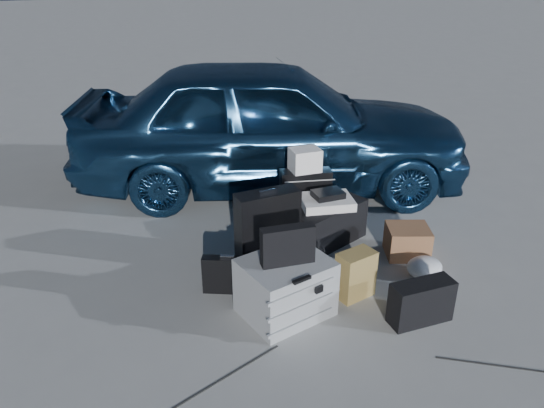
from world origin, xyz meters
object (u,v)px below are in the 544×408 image
Objects in this scene: pelican_case at (285,287)px; cardboard_box at (407,241)px; suitcase_left at (268,230)px; suitcase_right at (305,198)px; car at (271,124)px; duffel_bag at (328,224)px; briefcase at (228,275)px.

pelican_case is 1.69× the size of cardboard_box.
suitcase_right is (0.61, 0.53, -0.05)m from suitcase_left.
cardboard_box is (1.31, 0.32, -0.08)m from pelican_case.
car is at bearing 100.13° from suitcase_right.
duffel_bag is (-0.06, -1.42, -0.52)m from car.
briefcase is at bearing 176.73° from cardboard_box.
cardboard_box is at bearing -144.56° from car.
suitcase_left reaches higher than pelican_case.
suitcase_right is (0.74, 1.17, 0.07)m from pelican_case.
suitcase_right reaches higher than pelican_case.
cardboard_box is at bearing -60.33° from duffel_bag.
briefcase is 1.14m from duffel_bag.
duffel_bag is at bearing 138.89° from cardboard_box.
pelican_case is at bearing -27.34° from briefcase.
car is 6.98× the size of pelican_case.
pelican_case is at bearing -103.05° from suitcase_left.
suitcase_left is at bearing -123.68° from suitcase_right.
duffel_bag is at bearing -69.73° from suitcase_right.
duffel_bag is (1.07, 0.37, 0.03)m from briefcase.
suitcase_right is (-0.09, -1.03, -0.43)m from car.
suitcase_left is at bearing 164.61° from cardboard_box.
briefcase is at bearing 114.43° from pelican_case.
pelican_case is 0.51m from briefcase.
cardboard_box is at bearing 2.75° from pelican_case.
pelican_case reaches higher than briefcase.
suitcase_left is (0.43, 0.23, 0.19)m from briefcase.
suitcase_right reaches higher than briefcase.
car is 6.16× the size of suitcase_left.
car is 1.12m from suitcase_right.
cardboard_box is (1.60, -0.09, -0.02)m from briefcase.
suitcase_left is at bearing 55.48° from briefcase.
briefcase is 1.29m from suitcase_right.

